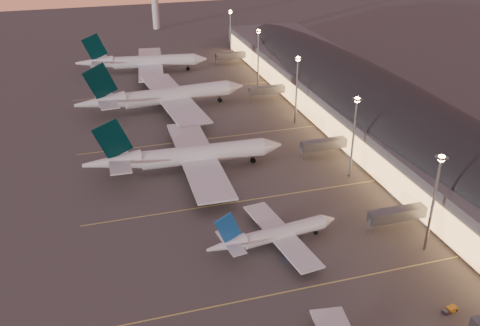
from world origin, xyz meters
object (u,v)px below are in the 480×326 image
airliner_wide_mid (163,96)px  baggage_tug_b (450,310)px  airliner_wide_far (143,62)px  airliner_wide_near (187,156)px  airliner_narrow_north (274,235)px

airliner_wide_mid → baggage_tug_b: 139.11m
airliner_wide_far → baggage_tug_b: 191.37m
airliner_wide_near → airliner_narrow_north: bearing=-73.4°
airliner_wide_mid → airliner_wide_far: airliner_wide_mid is taller
airliner_wide_mid → airliner_narrow_north: bearing=-89.4°
airliner_wide_near → airliner_wide_far: airliner_wide_far is taller
airliner_wide_mid → baggage_tug_b: size_ratio=19.41×
airliner_wide_far → airliner_wide_mid: bearing=-81.5°
baggage_tug_b → airliner_wide_mid: bearing=94.0°
baggage_tug_b → airliner_narrow_north: bearing=118.1°
baggage_tug_b → airliner_wide_near: bearing=105.1°
airliner_narrow_north → airliner_wide_far: bearing=86.9°
airliner_wide_near → baggage_tug_b: airliner_wide_near is taller
airliner_wide_near → baggage_tug_b: size_ratio=17.56×
airliner_narrow_north → baggage_tug_b: (27.43, -32.80, -2.80)m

